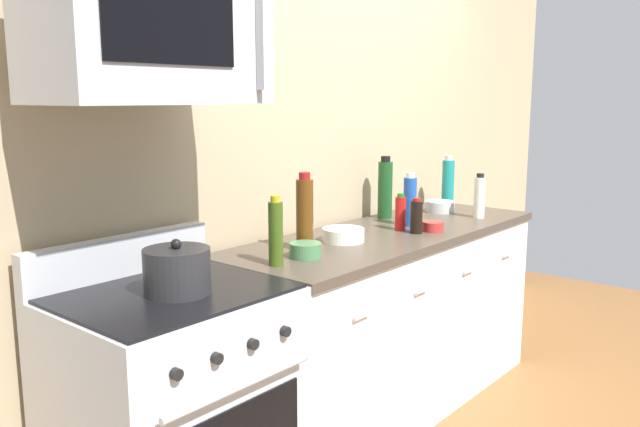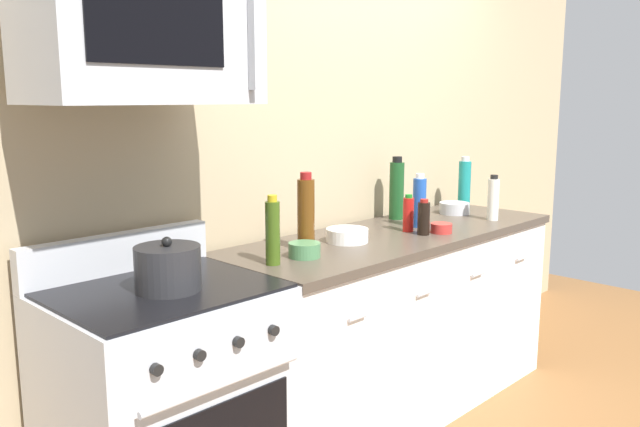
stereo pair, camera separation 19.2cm
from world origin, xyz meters
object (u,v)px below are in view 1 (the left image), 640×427
bottle_olive_oil (276,233)px  bowl_white_ceramic (343,234)px  bowl_steel_prep (440,206)px  bottle_vinegar_white (479,197)px  bottle_soda_blue (410,201)px  bottle_wine_amber (305,214)px  bottle_sparkling_teal (448,182)px  bottle_soy_sauce_dark (416,217)px  bowl_red_small (433,226)px  stockpot (177,271)px  range_oven (174,413)px  bottle_hot_sauce_red (400,213)px  bottle_wine_green (385,189)px  microwave (149,42)px  bowl_green_glaze (305,250)px

bottle_olive_oil → bowl_white_ceramic: size_ratio=1.44×
bowl_steel_prep → bottle_olive_oil: bearing=-175.2°
bottle_vinegar_white → bottle_soda_blue: 0.47m
bottle_wine_amber → bowl_white_ceramic: size_ratio=1.75×
bottle_wine_amber → bottle_soda_blue: 0.76m
bottle_sparkling_teal → bottle_soy_sauce_dark: bearing=-160.6°
bottle_sparkling_teal → bowl_red_small: size_ratio=2.94×
bottle_soda_blue → bowl_red_small: size_ratio=2.62×
bowl_red_small → stockpot: 1.48m
range_oven → bottle_hot_sauce_red: 1.49m
bottle_wine_amber → bottle_olive_oil: bearing=-162.3°
bottle_wine_green → stockpot: (-1.62, -0.27, -0.08)m
bottle_wine_amber → range_oven: bearing=-176.6°
bottle_olive_oil → bowl_white_ceramic: bottle_olive_oil is taller
range_oven → bowl_steel_prep: (1.98, 0.08, 0.48)m
bottle_wine_green → bowl_steel_prep: bearing=-20.8°
bottle_wine_green → bottle_soy_sauce_dark: bearing=-124.3°
bottle_soy_sauce_dark → stockpot: bearing=176.8°
bottle_sparkling_teal → bottle_wine_amber: bottle_wine_amber is taller
microwave → stockpot: bearing=-90.1°
bottle_olive_oil → bowl_green_glaze: size_ratio=2.09×
bottle_olive_oil → bottle_wine_amber: size_ratio=0.82×
bottle_sparkling_teal → bowl_white_ceramic: (-1.19, -0.13, -0.11)m
bottle_vinegar_white → bowl_green_glaze: size_ratio=1.84×
range_oven → bowl_red_small: 1.56m
bottle_wine_green → bottle_soda_blue: 0.25m
bowl_steel_prep → bowl_red_small: 0.56m
stockpot → bottle_wine_amber: bearing=7.4°
bottle_soy_sauce_dark → bottle_wine_green: size_ratio=0.51×
stockpot → bowl_steel_prep: bearing=4.0°
bottle_wine_amber → bowl_green_glaze: 0.18m
bottle_wine_amber → bottle_wine_green: 0.88m
bottle_soy_sauce_dark → bowl_red_small: size_ratio=1.65×
bottle_hot_sauce_red → bottle_vinegar_white: bearing=-14.1°
bowl_white_ceramic → stockpot: bearing=-175.5°
bottle_wine_amber → bowl_steel_prep: bearing=1.8°
bottle_wine_green → bowl_white_ceramic: 0.66m
range_oven → bottle_wine_amber: bearing=3.4°
bottle_vinegar_white → stockpot: bottle_vinegar_white is taller
range_oven → bowl_steel_prep: bearing=2.4°
bottle_wine_amber → bowl_green_glaze: bearing=-137.3°
bottle_wine_amber → bowl_red_small: (0.72, -0.21, -0.14)m
microwave → bowl_white_ceramic: 1.28m
bottle_vinegar_white → bowl_white_ceramic: bottle_vinegar_white is taller
bowl_green_glaze → bottle_olive_oil: bearing=178.8°
bowl_white_ceramic → bowl_green_glaze: bearing=-168.5°
bowl_white_ceramic → bottle_sparkling_teal: bearing=6.3°
bottle_wine_green → bowl_green_glaze: bottle_wine_green is taller
bottle_sparkling_teal → bowl_steel_prep: (-0.21, -0.07, -0.11)m
bottle_olive_oil → bottle_vinegar_white: (1.47, -0.13, -0.02)m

